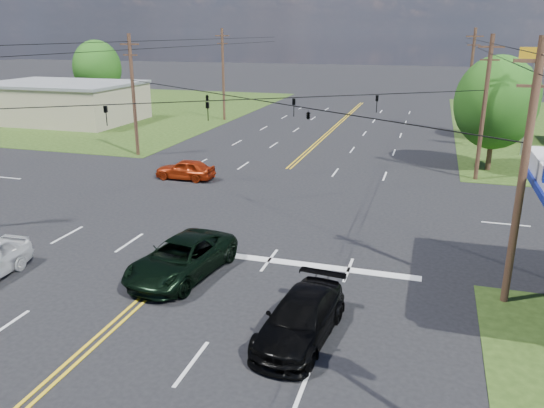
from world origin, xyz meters
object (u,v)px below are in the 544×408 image
(pole_left_far, at_px, (223,74))
(tree_right_a, at_px, (496,103))
(pickup_dkgreen, at_px, (181,258))
(pole_se, at_px, (523,174))
(retail_nw, at_px, (63,103))
(tree_right_b, at_px, (512,95))
(suv_black, at_px, (301,318))
(tree_far_l, at_px, (97,68))
(pole_ne, at_px, (484,107))
(pole_right_far, at_px, (470,79))
(pole_nw, at_px, (133,94))

(pole_left_far, distance_m, tree_right_a, 31.39)
(tree_right_a, xyz_separation_m, pickup_dkgreen, (-13.50, -22.49, -4.09))
(pole_left_far, bearing_deg, pole_se, -54.90)
(pickup_dkgreen, bearing_deg, retail_nw, 141.04)
(tree_right_b, height_order, suv_black, tree_right_b)
(pole_left_far, xyz_separation_m, pickup_dkgreen, (13.50, -38.49, -4.39))
(pole_se, distance_m, tree_right_b, 33.19)
(retail_nw, relative_size, pole_left_far, 1.60)
(pole_left_far, xyz_separation_m, tree_far_l, (-19.00, 4.00, 0.03))
(pole_se, bearing_deg, pole_ne, 90.00)
(pole_ne, distance_m, tree_far_l, 50.54)
(pole_right_far, bearing_deg, pole_left_far, 180.00)
(pole_se, distance_m, tree_far_l, 60.88)
(pole_right_far, distance_m, tree_right_a, 16.03)
(retail_nw, bearing_deg, pole_right_far, 7.94)
(pole_se, bearing_deg, pickup_dkgreen, -173.21)
(pole_nw, xyz_separation_m, suv_black, (19.31, -22.63, -4.19))
(retail_nw, distance_m, tree_right_a, 45.21)
(pole_left_far, height_order, pole_right_far, same)
(pole_right_far, height_order, pickup_dkgreen, pole_right_far)
(pole_right_far, bearing_deg, tree_far_l, 174.92)
(retail_nw, xyz_separation_m, pole_right_far, (43.00, 6.00, 3.17))
(pole_ne, xyz_separation_m, suv_black, (-6.69, -22.63, -4.19))
(pole_se, bearing_deg, tree_right_b, 83.95)
(retail_nw, relative_size, pole_ne, 1.68)
(retail_nw, relative_size, suv_black, 3.22)
(retail_nw, height_order, pole_ne, pole_ne)
(pole_left_far, bearing_deg, pole_right_far, 0.00)
(tree_far_l, relative_size, suv_black, 1.76)
(pole_se, bearing_deg, pole_left_far, 125.10)
(pickup_dkgreen, xyz_separation_m, suv_black, (5.81, -3.14, -0.06))
(tree_right_b, height_order, pickup_dkgreen, tree_right_b)
(retail_nw, height_order, pole_right_far, pole_right_far)
(tree_right_a, bearing_deg, pole_ne, -108.43)
(pole_left_far, xyz_separation_m, pole_right_far, (26.00, 0.00, 0.00))
(pickup_dkgreen, distance_m, suv_black, 6.61)
(pickup_dkgreen, bearing_deg, pole_ne, 65.17)
(pole_ne, bearing_deg, tree_far_l, 152.93)
(tree_right_b, xyz_separation_m, tree_far_l, (-48.50, 8.00, 0.98))
(retail_nw, relative_size, pickup_dkgreen, 2.86)
(pole_nw, bearing_deg, pole_left_far, 90.00)
(pole_nw, height_order, tree_right_a, pole_nw)
(pole_ne, height_order, suv_black, pole_ne)
(pole_nw, bearing_deg, pickup_dkgreen, -55.29)
(retail_nw, xyz_separation_m, pole_se, (43.00, -31.00, 2.92))
(pole_left_far, xyz_separation_m, tree_right_a, (27.00, -16.00, -0.30))
(retail_nw, bearing_deg, pole_nw, -37.41)
(tree_far_l, distance_m, suv_black, 59.75)
(pole_ne, height_order, tree_right_b, pole_ne)
(pole_right_far, bearing_deg, tree_right_a, -86.42)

